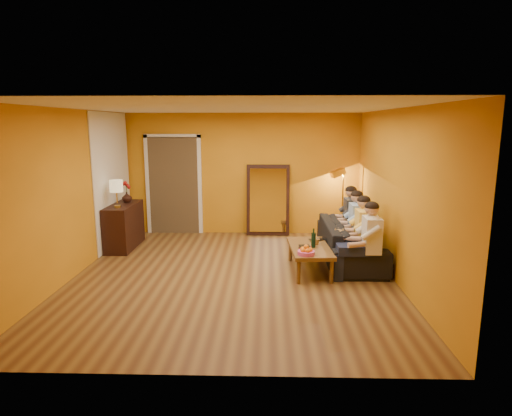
{
  "coord_description": "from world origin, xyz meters",
  "views": [
    {
      "loc": [
        0.54,
        -6.44,
        2.36
      ],
      "look_at": [
        0.35,
        0.5,
        1.0
      ],
      "focal_mm": 30.0,
      "sensor_mm": 36.0,
      "label": 1
    }
  ],
  "objects_px": {
    "sideboard": "(124,226)",
    "sofa": "(350,241)",
    "table_lamp": "(117,194)",
    "person_mid_right": "(357,225)",
    "person_far_right": "(351,218)",
    "coffee_table": "(309,259)",
    "person_mid_left": "(363,232)",
    "tumbler": "(316,242)",
    "person_far_left": "(371,241)",
    "floor_lamp": "(342,205)",
    "wine_bottle": "(313,238)",
    "vase": "(127,197)",
    "mirror_frame": "(268,200)",
    "laptop": "(318,240)",
    "dog": "(341,250)"
  },
  "relations": [
    {
      "from": "person_far_right",
      "to": "laptop",
      "type": "height_order",
      "value": "person_far_right"
    },
    {
      "from": "sofa",
      "to": "wine_bottle",
      "type": "relative_size",
      "value": 7.33
    },
    {
      "from": "floor_lamp",
      "to": "laptop",
      "type": "relative_size",
      "value": 4.88
    },
    {
      "from": "vase",
      "to": "floor_lamp",
      "type": "bearing_deg",
      "value": 7.22
    },
    {
      "from": "sideboard",
      "to": "floor_lamp",
      "type": "bearing_deg",
      "value": 10.44
    },
    {
      "from": "person_mid_left",
      "to": "tumbler",
      "type": "height_order",
      "value": "person_mid_left"
    },
    {
      "from": "sofa",
      "to": "person_mid_right",
      "type": "bearing_deg",
      "value": -52.43
    },
    {
      "from": "person_mid_left",
      "to": "floor_lamp",
      "type": "bearing_deg",
      "value": 90.91
    },
    {
      "from": "person_far_left",
      "to": "laptop",
      "type": "xyz_separation_m",
      "value": [
        -0.72,
        0.69,
        -0.18
      ]
    },
    {
      "from": "sideboard",
      "to": "dog",
      "type": "relative_size",
      "value": 1.72
    },
    {
      "from": "person_far_right",
      "to": "coffee_table",
      "type": "bearing_deg",
      "value": -124.47
    },
    {
      "from": "person_mid_left",
      "to": "vase",
      "type": "bearing_deg",
      "value": 162.93
    },
    {
      "from": "person_mid_right",
      "to": "floor_lamp",
      "type": "bearing_deg",
      "value": 91.28
    },
    {
      "from": "sofa",
      "to": "tumbler",
      "type": "bearing_deg",
      "value": 129.78
    },
    {
      "from": "person_mid_left",
      "to": "coffee_table",
      "type": "bearing_deg",
      "value": -166.77
    },
    {
      "from": "sideboard",
      "to": "coffee_table",
      "type": "relative_size",
      "value": 0.97
    },
    {
      "from": "sideboard",
      "to": "sofa",
      "type": "bearing_deg",
      "value": -8.61
    },
    {
      "from": "sofa",
      "to": "coffee_table",
      "type": "distance_m",
      "value": 1.02
    },
    {
      "from": "mirror_frame",
      "to": "person_far_right",
      "type": "bearing_deg",
      "value": -34.15
    },
    {
      "from": "person_far_left",
      "to": "mirror_frame",
      "type": "bearing_deg",
      "value": 120.14
    },
    {
      "from": "floor_lamp",
      "to": "person_far_left",
      "type": "height_order",
      "value": "floor_lamp"
    },
    {
      "from": "dog",
      "to": "wine_bottle",
      "type": "bearing_deg",
      "value": -169.74
    },
    {
      "from": "dog",
      "to": "person_mid_right",
      "type": "relative_size",
      "value": 0.56
    },
    {
      "from": "sofa",
      "to": "person_far_left",
      "type": "distance_m",
      "value": 1.05
    },
    {
      "from": "person_mid_left",
      "to": "tumbler",
      "type": "bearing_deg",
      "value": -173.3
    },
    {
      "from": "table_lamp",
      "to": "sofa",
      "type": "distance_m",
      "value": 4.32
    },
    {
      "from": "table_lamp",
      "to": "coffee_table",
      "type": "bearing_deg",
      "value": -16.13
    },
    {
      "from": "coffee_table",
      "to": "person_mid_right",
      "type": "height_order",
      "value": "person_mid_right"
    },
    {
      "from": "coffee_table",
      "to": "floor_lamp",
      "type": "xyz_separation_m",
      "value": [
        0.87,
        2.1,
        0.51
      ]
    },
    {
      "from": "person_far_left",
      "to": "sofa",
      "type": "bearing_deg",
      "value": 97.41
    },
    {
      "from": "sideboard",
      "to": "wine_bottle",
      "type": "bearing_deg",
      "value": -21.03
    },
    {
      "from": "person_mid_left",
      "to": "tumbler",
      "type": "distance_m",
      "value": 0.8
    },
    {
      "from": "sofa",
      "to": "person_far_right",
      "type": "bearing_deg",
      "value": -11.31
    },
    {
      "from": "floor_lamp",
      "to": "mirror_frame",
      "type": "bearing_deg",
      "value": 156.03
    },
    {
      "from": "table_lamp",
      "to": "person_far_right",
      "type": "bearing_deg",
      "value": 4.04
    },
    {
      "from": "mirror_frame",
      "to": "table_lamp",
      "type": "xyz_separation_m",
      "value": [
        -2.79,
        -1.38,
        0.34
      ]
    },
    {
      "from": "sideboard",
      "to": "laptop",
      "type": "distance_m",
      "value": 3.77
    },
    {
      "from": "coffee_table",
      "to": "person_far_right",
      "type": "distance_m",
      "value": 1.64
    },
    {
      "from": "mirror_frame",
      "to": "dog",
      "type": "distance_m",
      "value": 2.63
    },
    {
      "from": "person_far_left",
      "to": "wine_bottle",
      "type": "distance_m",
      "value": 0.9
    },
    {
      "from": "person_mid_left",
      "to": "dog",
      "type": "bearing_deg",
      "value": -161.63
    },
    {
      "from": "table_lamp",
      "to": "wine_bottle",
      "type": "bearing_deg",
      "value": -16.66
    },
    {
      "from": "person_mid_right",
      "to": "laptop",
      "type": "height_order",
      "value": "person_mid_right"
    },
    {
      "from": "mirror_frame",
      "to": "person_far_left",
      "type": "distance_m",
      "value": 3.15
    },
    {
      "from": "coffee_table",
      "to": "tumbler",
      "type": "distance_m",
      "value": 0.31
    },
    {
      "from": "person_mid_left",
      "to": "laptop",
      "type": "relative_size",
      "value": 4.13
    },
    {
      "from": "table_lamp",
      "to": "person_mid_right",
      "type": "height_order",
      "value": "table_lamp"
    },
    {
      "from": "person_mid_left",
      "to": "vase",
      "type": "relative_size",
      "value": 6.1
    },
    {
      "from": "floor_lamp",
      "to": "dog",
      "type": "height_order",
      "value": "floor_lamp"
    },
    {
      "from": "sideboard",
      "to": "coffee_table",
      "type": "xyz_separation_m",
      "value": [
        3.47,
        -1.3,
        -0.21
      ]
    }
  ]
}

